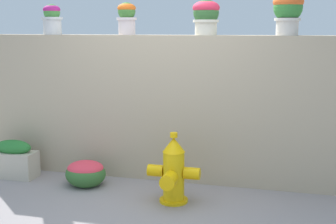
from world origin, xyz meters
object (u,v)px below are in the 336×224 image
(potted_plant_2, at_px, (127,16))
(potted_plant_4, at_px, (288,9))
(fire_hydrant, at_px, (173,172))
(flower_bush_left, at_px, (86,172))
(planter_box, at_px, (14,159))
(potted_plant_3, at_px, (206,15))
(potted_plant_1, at_px, (52,18))

(potted_plant_2, height_order, potted_plant_4, potted_plant_4)
(potted_plant_4, xyz_separation_m, fire_hydrant, (-1.10, -0.77, -1.70))
(flower_bush_left, distance_m, planter_box, 1.00)
(potted_plant_3, bearing_deg, potted_plant_2, 178.59)
(potted_plant_1, relative_size, potted_plant_2, 0.97)
(potted_plant_1, xyz_separation_m, flower_bush_left, (0.63, -0.52, -1.80))
(planter_box, bearing_deg, potted_plant_3, 11.19)
(potted_plant_1, xyz_separation_m, potted_plant_4, (2.85, 0.00, 0.07))
(potted_plant_4, distance_m, flower_bush_left, 2.95)
(potted_plant_1, relative_size, potted_plant_3, 0.93)
(potted_plant_3, height_order, flower_bush_left, potted_plant_3)
(potted_plant_1, bearing_deg, planter_box, -129.34)
(flower_bush_left, bearing_deg, potted_plant_3, 21.77)
(potted_plant_1, distance_m, flower_bush_left, 1.97)
(potted_plant_1, height_order, fire_hydrant, potted_plant_1)
(potted_plant_2, height_order, planter_box, potted_plant_2)
(potted_plant_1, distance_m, planter_box, 1.83)
(flower_bush_left, bearing_deg, potted_plant_1, 140.39)
(potted_plant_3, height_order, fire_hydrant, potted_plant_3)
(potted_plant_4, relative_size, planter_box, 0.82)
(fire_hydrant, height_order, planter_box, fire_hydrant)
(potted_plant_3, distance_m, fire_hydrant, 1.83)
(potted_plant_1, height_order, flower_bush_left, potted_plant_1)
(potted_plant_1, relative_size, potted_plant_4, 0.81)
(potted_plant_2, height_order, flower_bush_left, potted_plant_2)
(fire_hydrant, bearing_deg, potted_plant_1, 156.41)
(flower_bush_left, height_order, planter_box, planter_box)
(potted_plant_4, bearing_deg, flower_bush_left, -166.77)
(potted_plant_2, relative_size, potted_plant_4, 0.83)
(potted_plant_3, distance_m, planter_box, 2.94)
(planter_box, bearing_deg, potted_plant_4, 8.03)
(flower_bush_left, xyz_separation_m, planter_box, (-1.00, 0.07, 0.06))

